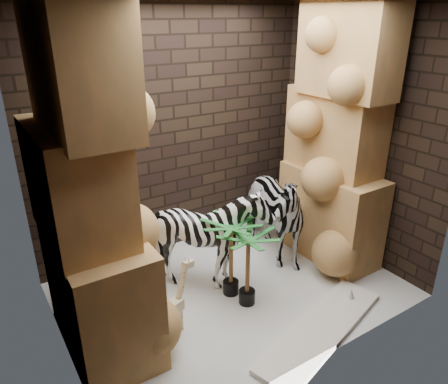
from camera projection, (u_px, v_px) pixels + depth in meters
floor at (232, 290)px, 4.64m from camera, size 3.50×3.50×0.00m
wall_back at (175, 132)px, 5.01m from camera, size 3.50×0.00×3.50m
wall_front at (329, 207)px, 3.08m from camera, size 3.50×0.00×3.50m
wall_left at (41, 201)px, 3.17m from camera, size 0.00×3.00×3.00m
wall_right at (358, 134)px, 4.92m from camera, size 0.00×3.00×3.00m
rock_pillar_left at (87, 191)px, 3.35m from camera, size 0.68×1.30×3.00m
rock_pillar_right at (338, 138)px, 4.75m from camera, size 0.58×1.25×3.00m
zebra_right at (268, 203)px, 5.03m from camera, size 0.81×1.28×1.43m
zebra_left at (210, 242)px, 4.54m from camera, size 1.04×1.25×1.06m
giraffe_toy at (171, 301)px, 3.87m from camera, size 0.40×0.24×0.74m
palm_front at (231, 257)px, 4.41m from camera, size 0.36×0.36×0.89m
palm_back at (248, 269)px, 4.27m from camera, size 0.36×0.36×0.84m
surfboard at (322, 330)px, 4.02m from camera, size 1.77×0.89×0.05m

